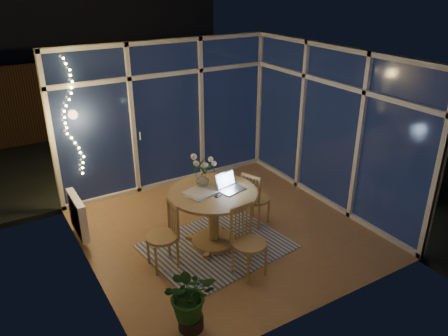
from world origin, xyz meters
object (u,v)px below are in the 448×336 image
Objects in this scene: chair_left at (162,235)px; flower_vase at (202,179)px; dining_table at (213,218)px; potted_plant at (190,300)px; chair_right at (256,197)px; chair_front at (250,242)px; laptop at (232,182)px.

flower_vase is at bearing 115.63° from chair_left.
potted_plant is at bearing -128.28° from dining_table.
dining_table is 0.85m from chair_right.
chair_front reaches higher than chair_right.
chair_right reaches higher than potted_plant.
dining_table is at bearing 100.36° from chair_left.
laptop reaches higher than chair_right.
chair_right is at bearing 8.76° from laptop.
chair_left is at bearing 168.38° from laptop.
chair_left is at bearing 76.33° from chair_right.
dining_table is at bearing -79.98° from flower_vase.
chair_right is at bearing 37.84° from potted_plant.
dining_table is 0.61m from laptop.
laptop reaches higher than dining_table.
flower_vase reaches higher than chair_right.
flower_vase is (-0.28, 0.32, -0.02)m from laptop.
chair_right is 1.00m from flower_vase.
chair_front is at bearing 118.83° from chair_right.
laptop is 1.66× the size of flower_vase.
laptop is at bearing 43.56° from potted_plant.
chair_left is 0.99× the size of chair_front.
chair_right is 0.81m from laptop.
flower_vase is (-0.09, 1.07, 0.46)m from chair_front.
chair_front reaches higher than dining_table.
laptop is at bearing -48.42° from flower_vase.
dining_table is 0.85m from chair_left.
dining_table is 0.57m from flower_vase.
dining_table is at bearing 77.01° from chair_right.
flower_vase is 1.91m from potted_plant.
chair_right is 1.20× the size of potted_plant.
chair_right is at bearing -5.50° from flower_vase.
chair_front is 1.18m from potted_plant.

